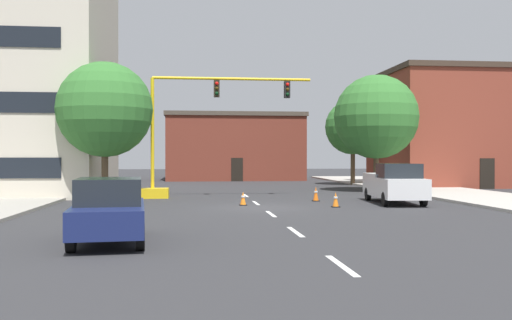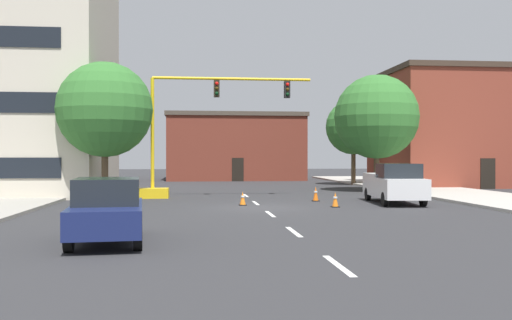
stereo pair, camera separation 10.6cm
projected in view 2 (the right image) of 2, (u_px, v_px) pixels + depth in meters
name	position (u px, v px, depth m)	size (l,w,h in m)	color
ground_plane	(262.00, 207.00, 26.17)	(160.00, 160.00, 0.00)	#2D2D30
sidewalk_left	(22.00, 196.00, 32.74)	(6.00, 56.00, 0.14)	#9E998E
sidewalk_right	(452.00, 193.00, 35.51)	(6.00, 56.00, 0.14)	#B2ADA3
lane_stripe_seg_0	(338.00, 265.00, 12.26)	(0.16, 2.40, 0.01)	silver
lane_stripe_seg_1	(294.00, 232.00, 17.72)	(0.16, 2.40, 0.01)	silver
lane_stripe_seg_2	(270.00, 214.00, 23.19)	(0.16, 2.40, 0.01)	silver
lane_stripe_seg_3	(256.00, 203.00, 28.66)	(0.16, 2.40, 0.01)	silver
lane_stripe_seg_4	(246.00, 195.00, 34.13)	(0.16, 2.40, 0.01)	silver
building_brick_center	(235.00, 147.00, 57.90)	(13.60, 8.94, 6.57)	brown
building_row_right	(455.00, 129.00, 45.96)	(11.75, 10.50, 9.12)	brown
traffic_signal_gantry	(176.00, 157.00, 32.23)	(9.88, 1.20, 6.83)	yellow
tree_right_mid	(377.00, 117.00, 38.04)	(5.59, 5.59, 7.77)	brown
tree_right_far	(353.00, 127.00, 46.86)	(4.52, 4.52, 7.01)	brown
tree_left_near	(105.00, 110.00, 30.68)	(5.11, 5.11, 7.41)	brown
pickup_truck_white	(394.00, 184.00, 28.44)	(2.47, 5.55, 1.99)	white
sedan_navy_near_left	(107.00, 210.00, 15.61)	(2.24, 4.65, 1.74)	navy
traffic_cone_roadside_a	(316.00, 194.00, 29.81)	(0.36, 0.36, 0.78)	black
traffic_cone_roadside_b	(335.00, 200.00, 26.28)	(0.36, 0.36, 0.70)	black
traffic_cone_roadside_c	(243.00, 199.00, 27.30)	(0.36, 0.36, 0.66)	black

